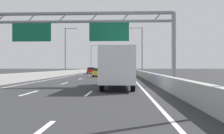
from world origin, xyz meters
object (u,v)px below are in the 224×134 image
orange_car (105,69)px  green_car (122,70)px  streetlamp_right_mid (141,48)px  black_car (121,69)px  streetlamp_right_far (133,56)px  streetlamp_left_far (92,57)px  box_truck (118,67)px  white_car (108,69)px  sign_gantry (76,29)px  red_car (92,70)px  streetlamp_left_mid (66,48)px  silver_car (122,69)px  yellow_car (100,72)px

orange_car → green_car: size_ratio=0.91×
streetlamp_right_mid → black_car: (-4.08, 49.48, -4.64)m
streetlamp_right_mid → streetlamp_right_far: bearing=90.0°
streetlamp_left_far → orange_car: (4.03, 13.43, -4.67)m
green_car → box_truck: bearing=-90.1°
streetlamp_right_far → black_car: streetlamp_right_far is taller
white_car → streetlamp_right_far: bearing=-72.7°
sign_gantry → red_car: bearing=95.2°
orange_car → green_car: bearing=-75.6°
streetlamp_left_mid → red_car: streetlamp_left_mid is taller
white_car → box_truck: (6.90, -105.66, 0.86)m
sign_gantry → silver_car: (3.83, 67.86, -4.10)m
streetlamp_right_mid → white_car: (-10.89, 75.30, -4.63)m
white_car → silver_car: (7.09, -35.43, -0.04)m
sign_gantry → yellow_car: bearing=89.3°
sign_gantry → orange_car: size_ratio=4.05×
streetlamp_right_far → orange_car: size_ratio=2.31×
streetlamp_left_mid → streetlamp_right_mid: same height
streetlamp_right_mid → silver_car: (-3.80, 39.87, -4.67)m
streetlamp_right_far → green_car: streetlamp_right_far is taller
streetlamp_right_far → silver_car: 6.04m
white_car → yellow_car: white_car is taller
sign_gantry → silver_car: 68.09m
streetlamp_left_mid → orange_car: streetlamp_left_mid is taller
yellow_car → sign_gantry: bearing=-90.7°
streetlamp_left_far → yellow_car: size_ratio=2.11×
streetlamp_left_mid → orange_car: 54.16m
streetlamp_left_far → silver_car: 12.08m
yellow_car → silver_car: (3.59, 48.78, -0.00)m
box_truck → black_car: bearing=90.1°
red_car → green_car: 18.00m
sign_gantry → box_truck: bearing=-33.1°
white_car → black_car: 26.71m
sign_gantry → green_car: (3.77, 54.41, -4.07)m
streetlamp_left_mid → yellow_car: (7.55, -8.91, -4.67)m
streetlamp_right_mid → red_car: streetlamp_right_mid is taller
green_car → streetlamp_left_far: bearing=128.4°
sign_gantry → orange_car: (-3.28, 81.80, -4.10)m
red_car → yellow_car: (3.70, -18.85, -0.04)m
sign_gantry → streetlamp_right_mid: size_ratio=1.75×
white_car → yellow_car: (3.51, -84.21, -0.04)m
sign_gantry → streetlamp_right_far: size_ratio=1.75×
streetlamp_right_mid → black_car: 49.86m
orange_car → streetlamp_left_mid: bearing=-94.3°
green_car → yellow_car: bearing=-95.7°
yellow_car → streetlamp_left_mid: bearing=130.3°
streetlamp_right_far → red_car: bearing=-110.0°
white_car → orange_car: bearing=-90.0°
streetlamp_right_far → orange_car: bearing=129.1°
streetlamp_right_far → yellow_car: 50.05m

